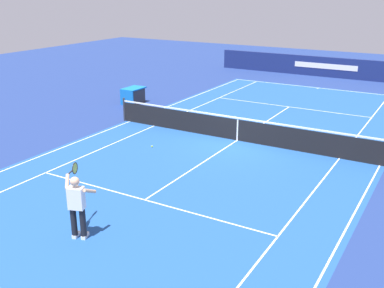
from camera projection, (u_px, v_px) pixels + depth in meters
ground_plane at (237, 140)px, 18.61m from camera, size 60.00×60.00×0.00m
court_slab at (237, 140)px, 18.61m from camera, size 24.20×11.40×0.00m
court_line_markings at (237, 140)px, 18.61m from camera, size 23.85×11.05×0.01m
tennis_net at (238, 129)px, 18.45m from camera, size 0.10×11.70×1.08m
stadium_barrier at (336, 68)px, 31.36m from camera, size 0.26×17.00×1.37m
tennis_player_near at (77, 204)px, 11.09m from camera, size 0.95×0.90×1.70m
tennis_ball at (152, 146)px, 17.81m from camera, size 0.07×0.07×0.07m
equipment_cart_tarped at (133, 96)px, 24.39m from camera, size 1.25×0.84×0.85m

